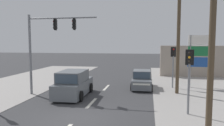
{
  "coord_description": "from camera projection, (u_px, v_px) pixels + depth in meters",
  "views": [
    {
      "loc": [
        3.64,
        -10.53,
        3.91
      ],
      "look_at": [
        1.19,
        4.0,
        2.55
      ],
      "focal_mm": 35.0,
      "sensor_mm": 36.0,
      "label": 1
    }
  ],
  "objects": [
    {
      "name": "lane_dash_mid",
      "position": [
        92.0,
        103.0,
        14.24
      ],
      "size": [
        0.2,
        2.4,
        0.01
      ],
      "primitive_type": "cube",
      "color": "silver",
      "rests_on": "ground"
    },
    {
      "name": "lane_dash_far",
      "position": [
        106.0,
        88.0,
        19.15
      ],
      "size": [
        0.2,
        2.4,
        0.01
      ],
      "primitive_type": "cube",
      "color": "silver",
      "rests_on": "ground"
    },
    {
      "name": "hatchback_kerbside_parked",
      "position": [
        142.0,
        80.0,
        18.91
      ],
      "size": [
        1.82,
        3.66,
        1.53
      ],
      "color": "slate",
      "rests_on": "ground"
    },
    {
      "name": "traffic_signal_mast",
      "position": [
        46.0,
        40.0,
        16.12
      ],
      "size": [
        5.29,
        0.47,
        6.0
      ],
      "color": "slate",
      "rests_on": "ground"
    },
    {
      "name": "utility_pole_foreground_right",
      "position": [
        209.0,
        16.0,
        8.9
      ],
      "size": [
        3.78,
        0.33,
        9.27
      ],
      "color": "#4C3D2B",
      "rests_on": "ground"
    },
    {
      "name": "shopfront_wall_far",
      "position": [
        214.0,
        61.0,
        25.02
      ],
      "size": [
        12.0,
        1.0,
        3.6
      ],
      "primitive_type": "cube",
      "color": "#A39384",
      "rests_on": "ground"
    },
    {
      "name": "pedestal_signal_right_kerb",
      "position": [
        189.0,
        71.0,
        11.73
      ],
      "size": [
        0.43,
        0.31,
        3.56
      ],
      "color": "slate",
      "rests_on": "ground"
    },
    {
      "name": "shopping_plaza_sign",
      "position": [
        201.0,
        54.0,
        18.85
      ],
      "size": [
        2.1,
        0.16,
        4.6
      ],
      "color": "slate",
      "rests_on": "ground"
    },
    {
      "name": "ground_plane",
      "position": [
        77.0,
        119.0,
        11.3
      ],
      "size": [
        140.0,
        140.0,
        0.0
      ],
      "primitive_type": "plane",
      "color": "#3A3A3D"
    },
    {
      "name": "pedestal_signal_far_median",
      "position": [
        173.0,
        60.0,
        18.75
      ],
      "size": [
        0.44,
        0.29,
        3.56
      ],
      "color": "slate",
      "rests_on": "ground"
    },
    {
      "name": "suv_crossing_left",
      "position": [
        74.0,
        84.0,
        15.99
      ],
      "size": [
        2.15,
        4.58,
        1.9
      ],
      "color": "slate",
      "rests_on": "ground"
    },
    {
      "name": "utility_pole_midground_right",
      "position": [
        179.0,
        31.0,
        16.47
      ],
      "size": [
        1.8,
        0.26,
        9.07
      ],
      "color": "#4C3D2B",
      "rests_on": "ground"
    }
  ]
}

